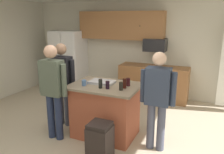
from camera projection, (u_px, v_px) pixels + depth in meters
name	position (u px, v px, depth m)	size (l,w,h in m)	color
floor	(88.00, 136.00, 4.27)	(7.04, 7.04, 0.00)	#B7A88E
back_wall	(136.00, 48.00, 6.41)	(6.40, 0.10, 2.60)	beige
cabinet_run_upper	(121.00, 25.00, 6.23)	(2.40, 0.38, 0.75)	#936038
cabinet_run_lower	(153.00, 82.00, 6.11)	(1.80, 0.63, 0.90)	#936038
refrigerator	(69.00, 60.00, 6.93)	(0.92, 0.76, 1.76)	white
microwave_over_range	(155.00, 45.00, 5.88)	(0.56, 0.40, 0.32)	black
kitchen_island	(105.00, 110.00, 4.18)	(1.23, 0.90, 0.98)	#9E4C33
person_guest_right	(62.00, 79.00, 4.49)	(0.57, 0.22, 1.67)	#4C5166
person_elder_center	(53.00, 86.00, 3.95)	(0.57, 0.22, 1.70)	#232D4C
person_host_foreground	(157.00, 95.00, 3.62)	(0.57, 0.22, 1.64)	#4C5166
glass_pilsner	(100.00, 84.00, 3.86)	(0.07, 0.07, 0.15)	black
mug_ceramic_white	(84.00, 83.00, 4.00)	(0.12, 0.08, 0.10)	#4C6B99
glass_dark_ale	(125.00, 83.00, 3.85)	(0.06, 0.06, 0.17)	black
glass_stout_tall	(121.00, 86.00, 3.75)	(0.07, 0.07, 0.14)	black
tumbler_amber	(128.00, 82.00, 3.99)	(0.08, 0.08, 0.14)	black
glass_short_whisky	(108.00, 85.00, 3.83)	(0.07, 0.07, 0.13)	black
serving_tray	(102.00, 82.00, 4.16)	(0.44, 0.30, 0.04)	#B7B7BC
trash_bin	(100.00, 142.00, 3.49)	(0.34, 0.34, 0.61)	black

